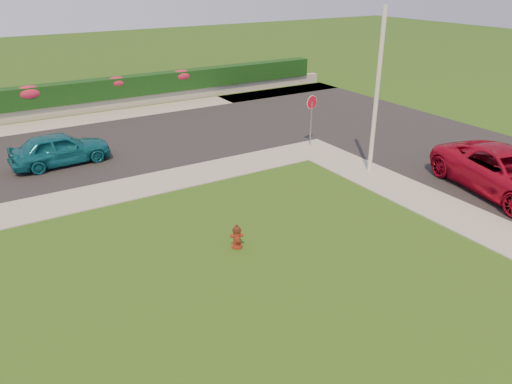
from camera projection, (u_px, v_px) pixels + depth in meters
ground at (310, 312)px, 11.39m from camera, size 120.00×120.00×0.00m
street_right at (486, 162)px, 20.23m from camera, size 8.00×32.00×0.04m
curb_corner at (313, 149)px, 21.74m from camera, size 2.00×2.00×0.04m
sidewalk_beyond at (71, 122)px, 25.70m from camera, size 34.00×2.00×0.04m
retaining_wall at (64, 110)px, 26.75m from camera, size 34.00×0.40×0.60m
hedge at (61, 94)px, 26.49m from camera, size 32.00×0.90×1.10m
fire_hydrant at (237, 237)px, 13.93m from camera, size 0.37×0.35×0.72m
suv_red at (507, 173)px, 17.08m from camera, size 3.66×5.95×1.54m
sedan_teal at (60, 149)px, 19.75m from camera, size 3.89×1.75×1.30m
utility_pole at (377, 94)px, 18.12m from camera, size 0.16×0.16×6.08m
stop_sign at (312, 109)px, 21.56m from camera, size 0.61×0.11×2.27m
flower_clump_d at (29, 93)px, 25.56m from camera, size 1.46×0.94×0.73m
flower_clump_e at (117, 82)px, 27.73m from camera, size 1.24×0.80×0.62m
flower_clump_f at (181, 76)px, 29.61m from camera, size 1.33×0.86×0.67m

